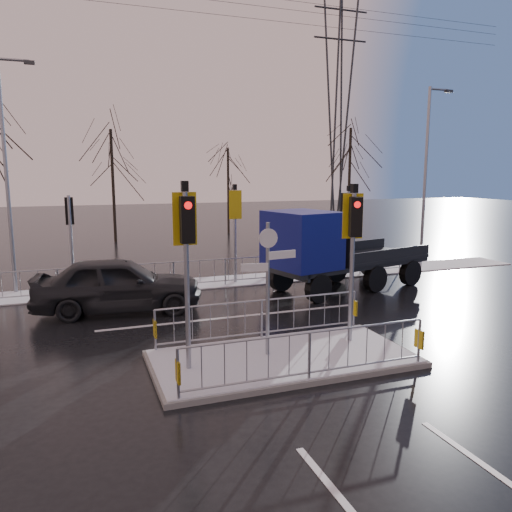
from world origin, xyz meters
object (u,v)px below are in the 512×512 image
object	(u,v)px
traffic_island	(282,345)
street_lamp_left	(8,167)
car_far_lane	(118,284)
street_lamp_right	(427,171)
flatbed_truck	(321,249)

from	to	relation	value
traffic_island	street_lamp_left	xyz separation A→B (m)	(-6.42, 9.49, 4.10)
car_far_lane	street_lamp_right	size ratio (longest dim) A/B	0.64
traffic_island	car_far_lane	distance (m)	6.47
traffic_island	car_far_lane	size ratio (longest dim) A/B	1.17
traffic_island	car_far_lane	xyz separation A→B (m)	(-3.16, 5.63, 0.48)
flatbed_truck	street_lamp_right	world-z (taller)	street_lamp_right
traffic_island	street_lamp_left	bearing A→B (deg)	124.07
car_far_lane	street_lamp_left	world-z (taller)	street_lamp_left
car_far_lane	street_lamp_right	bearing A→B (deg)	-71.51
car_far_lane	street_lamp_left	size ratio (longest dim) A/B	0.62
flatbed_truck	street_lamp_right	bearing A→B (deg)	22.86
flatbed_truck	street_lamp_left	size ratio (longest dim) A/B	0.83
street_lamp_left	traffic_island	bearing A→B (deg)	-55.93
street_lamp_right	street_lamp_left	bearing A→B (deg)	176.63
car_far_lane	street_lamp_right	xyz separation A→B (m)	(13.74, 2.86, 3.52)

